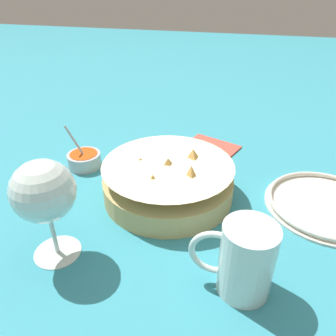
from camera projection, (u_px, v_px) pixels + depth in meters
ground_plane at (159, 187)px, 0.69m from camera, size 4.00×4.00×0.00m
food_basket at (168, 181)px, 0.65m from camera, size 0.26×0.26×0.09m
sauce_cup at (84, 159)px, 0.75m from camera, size 0.08×0.08×0.10m
wine_glass at (44, 194)px, 0.47m from camera, size 0.09×0.09×0.17m
beer_mug at (245, 262)px, 0.44m from camera, size 0.12×0.08×0.11m
side_plate at (326, 204)px, 0.63m from camera, size 0.23×0.23×0.01m
napkin at (212, 145)px, 0.84m from camera, size 0.15×0.12×0.01m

